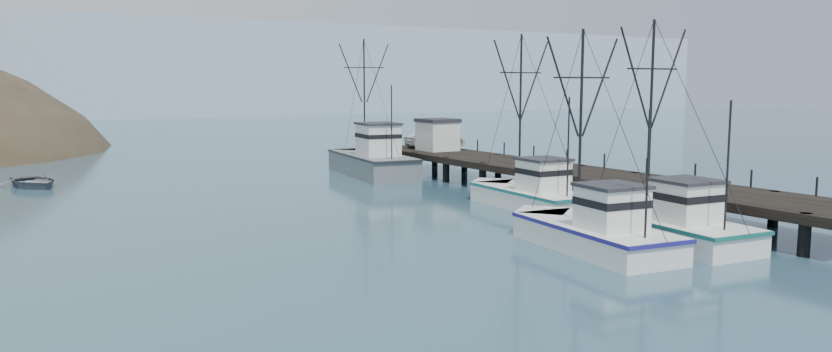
{
  "coord_description": "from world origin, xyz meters",
  "views": [
    {
      "loc": [
        -20.69,
        -23.46,
        7.83
      ],
      "look_at": [
        1.08,
        13.31,
        2.5
      ],
      "focal_mm": 32.0,
      "sensor_mm": 36.0,
      "label": 1
    }
  ],
  "objects": [
    {
      "name": "trawler_near",
      "position": [
        8.52,
        1.71,
        0.82
      ],
      "size": [
        4.52,
        11.26,
        11.37
      ],
      "color": "white",
      "rests_on": "ground"
    },
    {
      "name": "work_vessel",
      "position": [
        8.31,
        33.27,
        1.23
      ],
      "size": [
        5.64,
        14.22,
        12.04
      ],
      "color": "slate",
      "rests_on": "ground"
    },
    {
      "name": "trawler_mid",
      "position": [
        4.14,
        2.15,
        0.82
      ],
      "size": [
        4.64,
        10.86,
        10.76
      ],
      "color": "white",
      "rests_on": "ground"
    },
    {
      "name": "motorboat",
      "position": [
        -17.32,
        39.66,
        0.0
      ],
      "size": [
        5.47,
        6.59,
        1.18
      ],
      "primitive_type": "imported",
      "rotation": [
        0.0,
        0.0,
        0.28
      ],
      "color": "slate",
      "rests_on": "ground"
    },
    {
      "name": "pickup_truck",
      "position": [
        15.5,
        34.0,
        2.81
      ],
      "size": [
        5.81,
        2.7,
        1.61
      ],
      "primitive_type": "imported",
      "rotation": [
        0.0,
        0.0,
        1.57
      ],
      "color": "white",
      "rests_on": "pier"
    },
    {
      "name": "distant_ridge",
      "position": [
        10.0,
        170.0,
        0.0
      ],
      "size": [
        360.0,
        40.0,
        26.0
      ],
      "primitive_type": "cube",
      "color": "#9EB2C6",
      "rests_on": "ground"
    },
    {
      "name": "ground",
      "position": [
        0.0,
        0.0,
        0.0
      ],
      "size": [
        400.0,
        400.0,
        0.0
      ],
      "primitive_type": "plane",
      "color": "#2B4E61",
      "rests_on": "ground"
    },
    {
      "name": "trawler_far",
      "position": [
        9.22,
        13.01,
        0.82
      ],
      "size": [
        4.13,
        11.04,
        11.31
      ],
      "color": "white",
      "rests_on": "ground"
    },
    {
      "name": "pier_shed",
      "position": [
        14.04,
        31.46,
        3.42
      ],
      "size": [
        3.0,
        3.2,
        2.8
      ],
      "color": "silver",
      "rests_on": "pier"
    },
    {
      "name": "pier",
      "position": [
        14.0,
        16.0,
        1.69
      ],
      "size": [
        6.0,
        44.0,
        2.0
      ],
      "color": "black",
      "rests_on": "ground"
    }
  ]
}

